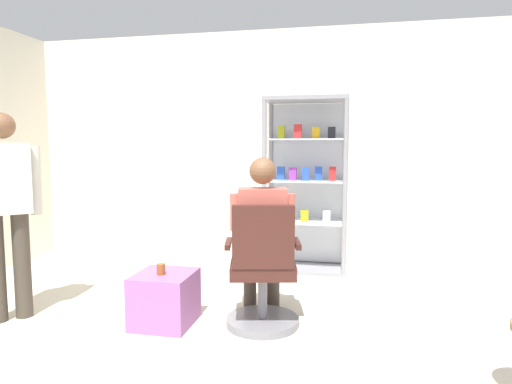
{
  "coord_description": "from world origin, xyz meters",
  "views": [
    {
      "loc": [
        0.84,
        -2.12,
        1.36
      ],
      "look_at": [
        0.11,
        1.4,
        1.0
      ],
      "focal_mm": 30.92,
      "sensor_mm": 36.0,
      "label": 1
    }
  ],
  "objects_px": {
    "office_chair": "(263,277)",
    "standing_customer": "(6,203)",
    "display_cabinet_main": "(306,183)",
    "seated_shopkeeper": "(262,231)",
    "storage_crate": "(165,299)",
    "tea_glass": "(161,269)"
  },
  "relations": [
    {
      "from": "storage_crate",
      "to": "standing_customer",
      "type": "height_order",
      "value": "standing_customer"
    },
    {
      "from": "display_cabinet_main",
      "to": "office_chair",
      "type": "height_order",
      "value": "display_cabinet_main"
    },
    {
      "from": "office_chair",
      "to": "standing_customer",
      "type": "height_order",
      "value": "standing_customer"
    },
    {
      "from": "display_cabinet_main",
      "to": "seated_shopkeeper",
      "type": "bearing_deg",
      "value": -97.17
    },
    {
      "from": "office_chair",
      "to": "storage_crate",
      "type": "distance_m",
      "value": 0.78
    },
    {
      "from": "tea_glass",
      "to": "seated_shopkeeper",
      "type": "bearing_deg",
      "value": 20.18
    },
    {
      "from": "display_cabinet_main",
      "to": "standing_customer",
      "type": "relative_size",
      "value": 1.17
    },
    {
      "from": "display_cabinet_main",
      "to": "seated_shopkeeper",
      "type": "height_order",
      "value": "display_cabinet_main"
    },
    {
      "from": "display_cabinet_main",
      "to": "tea_glass",
      "type": "xyz_separation_m",
      "value": [
        -0.93,
        -1.83,
        -0.52
      ]
    },
    {
      "from": "display_cabinet_main",
      "to": "tea_glass",
      "type": "bearing_deg",
      "value": -116.93
    },
    {
      "from": "storage_crate",
      "to": "office_chair",
      "type": "bearing_deg",
      "value": 5.56
    },
    {
      "from": "office_chair",
      "to": "tea_glass",
      "type": "relative_size",
      "value": 11.29
    },
    {
      "from": "seated_shopkeeper",
      "to": "tea_glass",
      "type": "bearing_deg",
      "value": -159.82
    },
    {
      "from": "display_cabinet_main",
      "to": "seated_shopkeeper",
      "type": "distance_m",
      "value": 1.59
    },
    {
      "from": "display_cabinet_main",
      "to": "office_chair",
      "type": "relative_size",
      "value": 1.98
    },
    {
      "from": "tea_glass",
      "to": "standing_customer",
      "type": "relative_size",
      "value": 0.05
    },
    {
      "from": "storage_crate",
      "to": "tea_glass",
      "type": "height_order",
      "value": "tea_glass"
    },
    {
      "from": "display_cabinet_main",
      "to": "seated_shopkeeper",
      "type": "relative_size",
      "value": 1.47
    },
    {
      "from": "office_chair",
      "to": "tea_glass",
      "type": "distance_m",
      "value": 0.78
    },
    {
      "from": "standing_customer",
      "to": "display_cabinet_main",
      "type": "bearing_deg",
      "value": 42.03
    },
    {
      "from": "display_cabinet_main",
      "to": "tea_glass",
      "type": "relative_size",
      "value": 22.34
    },
    {
      "from": "seated_shopkeeper",
      "to": "standing_customer",
      "type": "distance_m",
      "value": 2.01
    }
  ]
}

